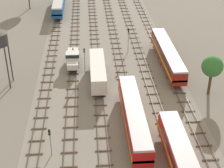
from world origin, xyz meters
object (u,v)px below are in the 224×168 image
Objects in this scene: passenger_coach_far_left_farther at (59,2)px; diesel_railcar_centre_near at (134,115)px; freight_boxcar_centre_left_mid at (98,70)px; signal_post_near at (50,138)px; diesel_railcar_centre_right_nearest at (184,166)px; signal_post_nearest at (84,58)px; signal_post_mid at (128,37)px; shunter_loco_left_far at (73,58)px; passenger_coach_right_midfar at (167,54)px.

diesel_railcar_centre_near is at bearing -76.37° from passenger_coach_far_left_farther.
freight_boxcar_centre_left_mid is at bearing 107.28° from diesel_railcar_centre_near.
diesel_railcar_centre_near is 0.93× the size of passenger_coach_far_left_farther.
signal_post_near is at bearing -87.87° from passenger_coach_far_left_farther.
passenger_coach_far_left_farther is at bearing 103.63° from diesel_railcar_centre_near.
diesel_railcar_centre_right_nearest is at bearing -74.80° from passenger_coach_far_left_farther.
signal_post_nearest reaches higher than freight_boxcar_centre_left_mid.
passenger_coach_far_left_farther is at bearing 118.42° from signal_post_mid.
freight_boxcar_centre_left_mid is 4.26m from signal_post_nearest.
passenger_coach_far_left_farther is 65.77m from signal_post_near.
diesel_railcar_centre_near and passenger_coach_far_left_farther have the same top height.
shunter_loco_left_far is 38.37m from passenger_coach_far_left_farther.
signal_post_near reaches higher than passenger_coach_far_left_farther.
diesel_railcar_centre_right_nearest is 2.42× the size of shunter_loco_left_far.
signal_post_mid is at bearing -61.58° from passenger_coach_far_left_farther.
diesel_railcar_centre_near is 13.27m from signal_post_near.
passenger_coach_far_left_farther is 36.02m from signal_post_mid.
shunter_loco_left_far is 13.90m from signal_post_mid.
diesel_railcar_centre_right_nearest is 0.93× the size of passenger_coach_far_left_farther.
passenger_coach_far_left_farther is (-24.48, 38.88, 0.00)m from passenger_coach_right_midfar.
signal_post_nearest is (-17.13, -2.71, 1.01)m from passenger_coach_right_midfar.
diesel_railcar_centre_right_nearest is 28.89m from freight_boxcar_centre_left_mid.
diesel_railcar_centre_right_nearest is 33.53m from passenger_coach_right_midfar.
signal_post_mid is at bearing 85.16° from diesel_railcar_centre_near.
passenger_coach_far_left_farther is (-14.69, 60.59, 0.02)m from diesel_railcar_centre_near.
signal_post_near is (-12.24, -5.13, 0.33)m from diesel_railcar_centre_near.
diesel_railcar_centre_right_nearest is at bearing -68.11° from signal_post_nearest.
freight_boxcar_centre_left_mid is at bearing -157.80° from passenger_coach_right_midfar.
shunter_loco_left_far is 1.46× the size of signal_post_mid.
signal_post_near reaches higher than freight_boxcar_centre_left_mid.
diesel_railcar_centre_near is 16.46m from freight_boxcar_centre_left_mid.
signal_post_mid reaches higher than passenger_coach_far_left_farther.
diesel_railcar_centre_right_nearest is 3.53× the size of signal_post_mid.
shunter_loco_left_far is 27.79m from signal_post_near.
signal_post_near is 0.78× the size of signal_post_mid.
signal_post_mid is at bearing 45.40° from signal_post_nearest.
signal_post_nearest is (-12.24, 30.46, 1.02)m from diesel_railcar_centre_right_nearest.
signal_post_mid is at bearing 93.47° from diesel_railcar_centre_right_nearest.
signal_post_nearest is 1.26× the size of signal_post_near.
signal_post_nearest is at bearing 111.89° from diesel_railcar_centre_right_nearest.
freight_boxcar_centre_left_mid is 22.11m from signal_post_near.
freight_boxcar_centre_left_mid is 2.41× the size of signal_post_mid.
signal_post_nearest reaches higher than diesel_railcar_centre_near.
passenger_coach_far_left_farther is 3.79× the size of signal_post_mid.
shunter_loco_left_far is (-19.58, 0.83, -0.60)m from passenger_coach_right_midfar.
freight_boxcar_centre_left_mid is at bearing 109.80° from diesel_railcar_centre_right_nearest.
passenger_coach_right_midfar is 3.84× the size of signal_post_nearest.
passenger_coach_far_left_farther reaches higher than freight_boxcar_centre_left_mid.
signal_post_nearest is at bearing 126.82° from freight_boxcar_centre_left_mid.
passenger_coach_right_midfar is (9.79, 21.71, 0.02)m from diesel_railcar_centre_near.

